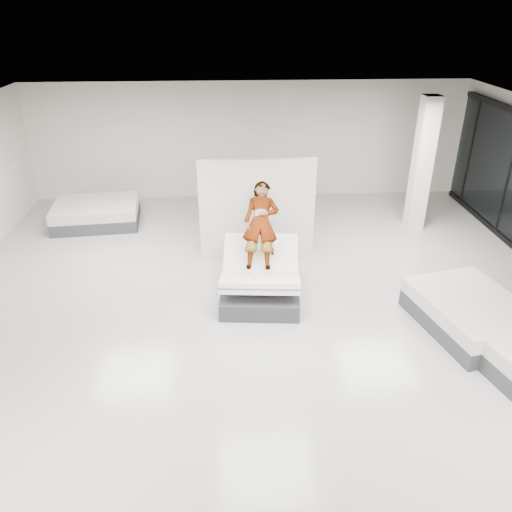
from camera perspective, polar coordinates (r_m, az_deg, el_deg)
The scene contains 8 objects.
room at distance 7.62m, azimuth 1.60°, elevation 0.00°, with size 14.00×14.04×3.20m.
hero_bed at distance 9.49m, azimuth 0.51°, elevation -2.64°, with size 1.59×2.02×1.09m.
person at distance 9.38m, azimuth 0.57°, elevation 2.75°, with size 0.66×0.43×1.81m, color slate.
remote at distance 9.16m, azimuth 1.89°, elevation 0.50°, with size 0.05×0.14×0.03m, color black.
divider_panel at distance 10.60m, azimuth 0.13°, elevation 5.23°, with size 2.45×0.11×2.23m, color white.
flat_bed_right_far at distance 9.39m, azimuth 23.34°, elevation -6.06°, with size 1.95×2.33×0.56m.
flat_bed_left_far at distance 13.28m, azimuth -17.74°, elevation 4.68°, with size 2.18×1.72×0.56m.
column at distance 12.65m, azimuth 18.44°, elevation 9.85°, with size 0.40×0.40×3.20m, color white.
Camera 1 is at (-0.61, -6.75, 5.09)m, focal length 35.00 mm.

